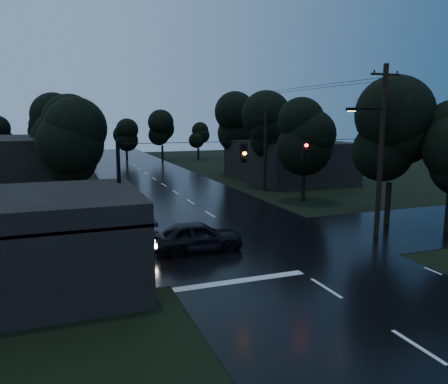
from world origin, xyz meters
TOP-DOWN VIEW (x-y plane):
  - ground at (0.00, 0.00)m, footprint 160.00×160.00m
  - main_road at (0.00, 30.00)m, footprint 12.00×120.00m
  - cross_street at (0.00, 12.00)m, footprint 60.00×9.00m
  - building_far_right at (14.00, 34.00)m, footprint 10.00×14.00m
  - building_far_left at (-14.00, 40.00)m, footprint 10.00×16.00m
  - utility_pole_main at (7.41, 11.00)m, footprint 3.50×0.30m
  - utility_pole_far at (8.30, 28.00)m, footprint 2.00×0.30m
  - anchor_pole_left at (-7.50, 11.00)m, footprint 0.18×0.18m
  - span_signals at (0.56, 10.99)m, footprint 15.00×0.37m
  - tree_corner_near at (10.00, 13.00)m, footprint 4.48×4.48m
  - tree_left_a at (-9.00, 22.00)m, footprint 3.92×3.92m
  - tree_left_b at (-9.60, 30.00)m, footprint 4.20×4.20m
  - tree_left_c at (-10.20, 40.00)m, footprint 4.48×4.48m
  - tree_right_a at (9.00, 22.00)m, footprint 4.20×4.20m
  - tree_right_b at (9.60, 30.00)m, footprint 4.48×4.48m
  - tree_right_c at (10.20, 40.00)m, footprint 4.76×4.76m
  - car at (-3.45, 11.82)m, footprint 4.87×2.14m

SIDE VIEW (x-z plane):
  - ground at x=0.00m, z-range 0.00..0.00m
  - main_road at x=0.00m, z-range -0.01..0.01m
  - cross_street at x=0.00m, z-range -0.01..0.01m
  - car at x=-3.45m, z-range 0.00..1.63m
  - building_far_right at x=14.00m, z-range 0.00..4.40m
  - building_far_left at x=-14.00m, z-range 0.00..5.00m
  - anchor_pole_left at x=-7.50m, z-range 0.00..6.00m
  - utility_pole_far at x=8.30m, z-range 0.13..7.63m
  - tree_left_a at x=-9.00m, z-range 1.11..9.37m
  - span_signals at x=0.56m, z-range 4.69..5.80m
  - utility_pole_main at x=7.41m, z-range 0.26..10.26m
  - tree_left_b at x=-9.60m, z-range 1.19..10.04m
  - tree_right_a at x=9.00m, z-range 1.19..10.04m
  - tree_corner_near at x=10.00m, z-range 1.27..10.71m
  - tree_left_c at x=-10.20m, z-range 1.27..10.71m
  - tree_right_b at x=9.60m, z-range 1.27..10.71m
  - tree_right_c at x=10.20m, z-range 1.35..11.38m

